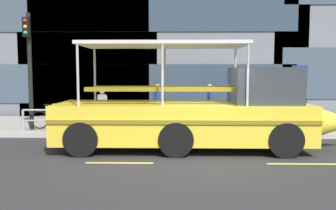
# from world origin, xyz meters

# --- Properties ---
(ground_plane) EXTENTS (120.00, 120.00, 0.00)m
(ground_plane) POSITION_xyz_m (0.00, 0.00, 0.00)
(ground_plane) COLOR #2B2B2D
(sidewalk) EXTENTS (32.00, 4.80, 0.18)m
(sidewalk) POSITION_xyz_m (0.00, 5.60, 0.09)
(sidewalk) COLOR #99968E
(sidewalk) RESTS_ON ground_plane
(curb_edge) EXTENTS (32.00, 0.18, 0.18)m
(curb_edge) POSITION_xyz_m (0.00, 3.11, 0.09)
(curb_edge) COLOR #B2ADA3
(curb_edge) RESTS_ON ground_plane
(lane_centreline) EXTENTS (25.80, 0.12, 0.01)m
(lane_centreline) POSITION_xyz_m (-0.00, -0.61, 0.00)
(lane_centreline) COLOR #DBD64C
(lane_centreline) RESTS_ON ground_plane
(curb_guardrail) EXTENTS (11.21, 0.09, 0.83)m
(curb_guardrail) POSITION_xyz_m (-1.13, 3.45, 0.75)
(curb_guardrail) COLOR #9EA0A8
(curb_guardrail) RESTS_ON sidewalk
(traffic_light_pole) EXTENTS (0.24, 0.46, 4.44)m
(traffic_light_pole) POSITION_xyz_m (-6.47, 3.68, 2.86)
(traffic_light_pole) COLOR black
(traffic_light_pole) RESTS_ON sidewalk
(parking_sign) EXTENTS (0.60, 0.12, 2.48)m
(parking_sign) POSITION_xyz_m (3.83, 4.02, 1.86)
(parking_sign) COLOR #4C4F54
(parking_sign) RESTS_ON sidewalk
(leaned_bicycle) EXTENTS (1.74, 0.46, 0.96)m
(leaned_bicycle) POSITION_xyz_m (-5.74, 3.98, 0.56)
(leaned_bicycle) COLOR black
(leaned_bicycle) RESTS_ON sidewalk
(duck_tour_boat) EXTENTS (9.61, 2.52, 3.29)m
(duck_tour_boat) POSITION_xyz_m (-0.14, 1.22, 1.09)
(duck_tour_boat) COLOR yellow
(duck_tour_boat) RESTS_ON ground_plane
(pedestrian_near_bow) EXTENTS (0.40, 0.31, 1.60)m
(pedestrian_near_bow) POSITION_xyz_m (2.45, 4.41, 1.15)
(pedestrian_near_bow) COLOR #47423D
(pedestrian_near_bow) RESTS_ON sidewalk
(pedestrian_mid_left) EXTENTS (0.24, 0.50, 1.73)m
(pedestrian_mid_left) POSITION_xyz_m (0.49, 4.98, 1.22)
(pedestrian_mid_left) COLOR black
(pedestrian_mid_left) RESTS_ON sidewalk
(pedestrian_mid_right) EXTENTS (0.35, 0.41, 1.75)m
(pedestrian_mid_right) POSITION_xyz_m (-1.66, 4.86, 1.23)
(pedestrian_mid_right) COLOR #1E2338
(pedestrian_mid_right) RESTS_ON sidewalk
(pedestrian_near_stern) EXTENTS (0.42, 0.28, 1.58)m
(pedestrian_near_stern) POSITION_xyz_m (-3.82, 4.22, 1.13)
(pedestrian_near_stern) COLOR #47423D
(pedestrian_near_stern) RESTS_ON sidewalk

